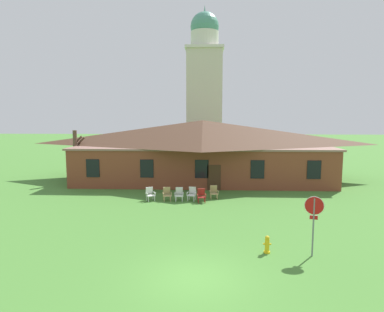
% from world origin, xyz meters
% --- Properties ---
extents(ground_plane, '(200.00, 200.00, 0.00)m').
position_xyz_m(ground_plane, '(0.00, 0.00, 0.00)').
color(ground_plane, '#477F33').
extents(brick_building, '(23.41, 10.40, 5.65)m').
position_xyz_m(brick_building, '(0.00, 19.82, 2.88)').
color(brick_building, brown).
rests_on(brick_building, ground).
extents(dome_tower, '(5.18, 5.18, 21.05)m').
position_xyz_m(dome_tower, '(0.02, 35.06, 9.70)').
color(dome_tower, beige).
rests_on(dome_tower, ground).
extents(stop_sign, '(0.78, 0.25, 2.64)m').
position_xyz_m(stop_sign, '(4.99, 2.22, 1.87)').
color(stop_sign, slate).
rests_on(stop_sign, ground).
extents(lawn_chair_by_porch, '(0.82, 0.85, 0.96)m').
position_xyz_m(lawn_chair_by_porch, '(-3.66, 11.32, 0.50)').
color(lawn_chair_by_porch, silver).
rests_on(lawn_chair_by_porch, ground).
extents(lawn_chair_near_door, '(0.73, 0.77, 0.96)m').
position_xyz_m(lawn_chair_near_door, '(-2.44, 11.37, 0.50)').
color(lawn_chair_near_door, tan).
rests_on(lawn_chair_near_door, ground).
extents(lawn_chair_left_end, '(0.66, 0.69, 0.96)m').
position_xyz_m(lawn_chair_left_end, '(-1.56, 11.37, 0.50)').
color(lawn_chair_left_end, silver).
rests_on(lawn_chair_left_end, ground).
extents(lawn_chair_middle, '(0.72, 0.76, 0.96)m').
position_xyz_m(lawn_chair_middle, '(-0.65, 11.55, 0.50)').
color(lawn_chair_middle, white).
rests_on(lawn_chair_middle, ground).
extents(lawn_chair_right_end, '(0.69, 0.72, 0.96)m').
position_xyz_m(lawn_chair_right_end, '(0.04, 11.01, 0.50)').
color(lawn_chair_right_end, maroon).
rests_on(lawn_chair_right_end, ground).
extents(lawn_chair_far_side, '(0.68, 0.71, 0.96)m').
position_xyz_m(lawn_chair_far_side, '(0.94, 12.13, 0.50)').
color(lawn_chair_far_side, tan).
rests_on(lawn_chair_far_side, ground).
extents(bare_tree_beside_building, '(1.35, 1.05, 4.76)m').
position_xyz_m(bare_tree_beside_building, '(-11.52, 17.60, 2.53)').
color(bare_tree_beside_building, brown).
rests_on(bare_tree_beside_building, ground).
extents(fire_hydrant, '(0.36, 0.28, 0.79)m').
position_xyz_m(fire_hydrant, '(3.09, 2.45, 0.38)').
color(fire_hydrant, gold).
rests_on(fire_hydrant, ground).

